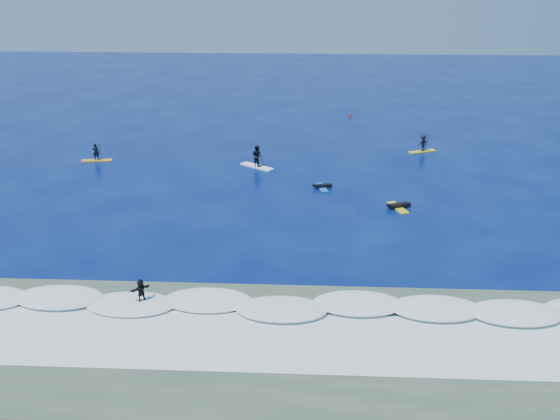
{
  "coord_description": "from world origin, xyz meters",
  "views": [
    {
      "loc": [
        2.27,
        -38.25,
        17.28
      ],
      "look_at": [
        0.3,
        2.1,
        0.6
      ],
      "focal_mm": 40.0,
      "sensor_mm": 36.0,
      "label": 1
    }
  ],
  "objects_px": {
    "sup_paddler_left": "(96,155)",
    "sup_paddler_center": "(257,158)",
    "wave_surfer": "(141,292)",
    "marker_buoy": "(350,115)",
    "prone_paddler_near": "(398,206)",
    "sup_paddler_right": "(423,144)",
    "prone_paddler_far": "(322,187)"
  },
  "relations": [
    {
      "from": "wave_surfer",
      "to": "marker_buoy",
      "type": "xyz_separation_m",
      "value": [
        13.24,
        41.43,
        -0.53
      ]
    },
    {
      "from": "sup_paddler_right",
      "to": "prone_paddler_near",
      "type": "height_order",
      "value": "sup_paddler_right"
    },
    {
      "from": "sup_paddler_center",
      "to": "sup_paddler_right",
      "type": "height_order",
      "value": "sup_paddler_center"
    },
    {
      "from": "sup_paddler_right",
      "to": "wave_surfer",
      "type": "relative_size",
      "value": 1.53
    },
    {
      "from": "sup_paddler_center",
      "to": "sup_paddler_left",
      "type": "bearing_deg",
      "value": -148.64
    },
    {
      "from": "sup_paddler_left",
      "to": "sup_paddler_center",
      "type": "distance_m",
      "value": 14.56
    },
    {
      "from": "sup_paddler_center",
      "to": "sup_paddler_right",
      "type": "bearing_deg",
      "value": 54.5
    },
    {
      "from": "wave_surfer",
      "to": "marker_buoy",
      "type": "relative_size",
      "value": 3.09
    },
    {
      "from": "sup_paddler_right",
      "to": "sup_paddler_center",
      "type": "bearing_deg",
      "value": 175.73
    },
    {
      "from": "prone_paddler_near",
      "to": "marker_buoy",
      "type": "distance_m",
      "value": 27.21
    },
    {
      "from": "marker_buoy",
      "to": "sup_paddler_center",
      "type": "bearing_deg",
      "value": -116.47
    },
    {
      "from": "sup_paddler_left",
      "to": "prone_paddler_far",
      "type": "distance_m",
      "value": 21.01
    },
    {
      "from": "prone_paddler_near",
      "to": "sup_paddler_center",
      "type": "bearing_deg",
      "value": 31.43
    },
    {
      "from": "sup_paddler_center",
      "to": "wave_surfer",
      "type": "height_order",
      "value": "sup_paddler_center"
    },
    {
      "from": "marker_buoy",
      "to": "prone_paddler_near",
      "type": "bearing_deg",
      "value": -85.68
    },
    {
      "from": "sup_paddler_right",
      "to": "prone_paddler_far",
      "type": "relative_size",
      "value": 1.29
    },
    {
      "from": "wave_surfer",
      "to": "sup_paddler_right",
      "type": "bearing_deg",
      "value": 16.48
    },
    {
      "from": "sup_paddler_right",
      "to": "marker_buoy",
      "type": "xyz_separation_m",
      "value": [
        -6.09,
        12.93,
        -0.48
      ]
    },
    {
      "from": "prone_paddler_far",
      "to": "marker_buoy",
      "type": "distance_m",
      "value": 23.46
    },
    {
      "from": "sup_paddler_right",
      "to": "wave_surfer",
      "type": "bearing_deg",
      "value": -147.52
    },
    {
      "from": "sup_paddler_center",
      "to": "wave_surfer",
      "type": "xyz_separation_m",
      "value": [
        -4.19,
        -23.25,
        -0.07
      ]
    },
    {
      "from": "sup_paddler_left",
      "to": "marker_buoy",
      "type": "height_order",
      "value": "sup_paddler_left"
    },
    {
      "from": "sup_paddler_right",
      "to": "prone_paddler_far",
      "type": "height_order",
      "value": "sup_paddler_right"
    },
    {
      "from": "sup_paddler_right",
      "to": "prone_paddler_far",
      "type": "distance_m",
      "value": 14.03
    },
    {
      "from": "sup_paddler_left",
      "to": "wave_surfer",
      "type": "bearing_deg",
      "value": -76.09
    },
    {
      "from": "prone_paddler_near",
      "to": "wave_surfer",
      "type": "xyz_separation_m",
      "value": [
        -15.29,
        -14.29,
        0.61
      ]
    },
    {
      "from": "sup_paddler_center",
      "to": "prone_paddler_near",
      "type": "xyz_separation_m",
      "value": [
        11.1,
        -8.96,
        -0.68
      ]
    },
    {
      "from": "sup_paddler_center",
      "to": "prone_paddler_near",
      "type": "distance_m",
      "value": 14.28
    },
    {
      "from": "sup_paddler_left",
      "to": "prone_paddler_far",
      "type": "height_order",
      "value": "sup_paddler_left"
    },
    {
      "from": "wave_surfer",
      "to": "marker_buoy",
      "type": "distance_m",
      "value": 43.5
    },
    {
      "from": "sup_paddler_center",
      "to": "prone_paddler_far",
      "type": "relative_size",
      "value": 1.48
    },
    {
      "from": "sup_paddler_right",
      "to": "prone_paddler_far",
      "type": "bearing_deg",
      "value": -156.27
    }
  ]
}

